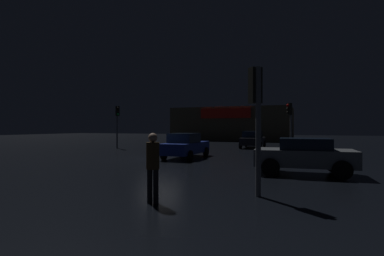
% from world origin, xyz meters
% --- Properties ---
extents(ground_plane, '(120.00, 120.00, 0.00)m').
position_xyz_m(ground_plane, '(0.00, 0.00, 0.00)').
color(ground_plane, black).
extents(store_building, '(16.79, 9.71, 4.76)m').
position_xyz_m(store_building, '(-2.20, 28.00, 2.39)').
color(store_building, brown).
rests_on(store_building, ground).
extents(traffic_signal_main, '(0.42, 0.42, 3.75)m').
position_xyz_m(traffic_signal_main, '(7.14, 7.24, 2.62)').
color(traffic_signal_main, '#595B60').
rests_on(traffic_signal_main, ground).
extents(traffic_signal_opposite, '(0.42, 0.42, 3.64)m').
position_xyz_m(traffic_signal_opposite, '(7.14, -7.80, 2.57)').
color(traffic_signal_opposite, '#595B60').
rests_on(traffic_signal_opposite, ground).
extents(traffic_signal_cross_left, '(0.43, 0.41, 3.85)m').
position_xyz_m(traffic_signal_cross_left, '(-7.84, 6.55, 2.77)').
color(traffic_signal_cross_left, '#595B60').
rests_on(traffic_signal_cross_left, ground).
extents(car_near, '(1.91, 4.50, 1.56)m').
position_xyz_m(car_near, '(1.29, 0.95, 0.78)').
color(car_near, navy).
rests_on(car_near, ground).
extents(car_far, '(2.09, 4.49, 1.56)m').
position_xyz_m(car_far, '(3.57, 11.74, 0.79)').
color(car_far, black).
rests_on(car_far, ground).
extents(car_crossing, '(4.01, 2.28, 1.49)m').
position_xyz_m(car_crossing, '(8.33, -3.29, 0.80)').
color(car_crossing, slate).
rests_on(car_crossing, ground).
extents(pedestrian, '(0.41, 0.41, 1.79)m').
position_xyz_m(pedestrian, '(4.82, -9.62, 1.05)').
color(pedestrian, black).
rests_on(pedestrian, ground).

